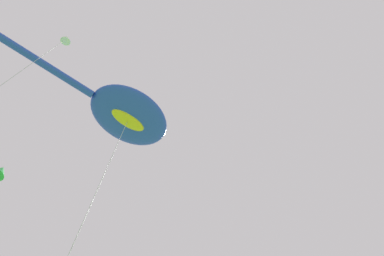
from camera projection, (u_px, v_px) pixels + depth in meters
name	position (u px, v px, depth m)	size (l,w,h in m)	color
big_show_kite	(124.00, 113.00, 20.17)	(11.17, 5.37, 20.46)	blue
small_kite_streamer_purple	(0.00, 172.00, 22.98)	(3.93, 1.35, 21.10)	green
small_kite_triangle_green	(64.00, 40.00, 18.70)	(1.56, 1.63, 21.11)	white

